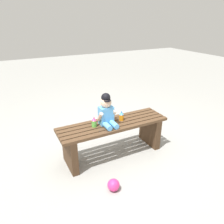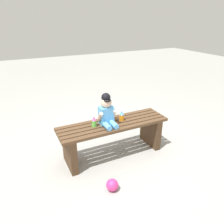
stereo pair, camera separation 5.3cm
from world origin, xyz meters
name	(u,v)px [view 1 (the left image)]	position (x,y,z in m)	size (l,w,h in m)	color
ground_plane	(113,154)	(0.00, 0.00, 0.00)	(16.00, 16.00, 0.00)	#999993
park_bench	(113,134)	(0.00, 0.00, 0.31)	(1.42, 0.40, 0.47)	#513823
child_figure	(107,111)	(-0.09, 0.00, 0.65)	(0.23, 0.27, 0.40)	#59A5E5
sippy_cup_left	(94,122)	(-0.25, 0.02, 0.53)	(0.06, 0.06, 0.12)	#66CC4C
sippy_cup_right	(121,116)	(0.13, 0.02, 0.53)	(0.06, 0.06, 0.12)	orange
toy_ball	(113,185)	(-0.31, -0.59, 0.07)	(0.13, 0.13, 0.13)	#E5337F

